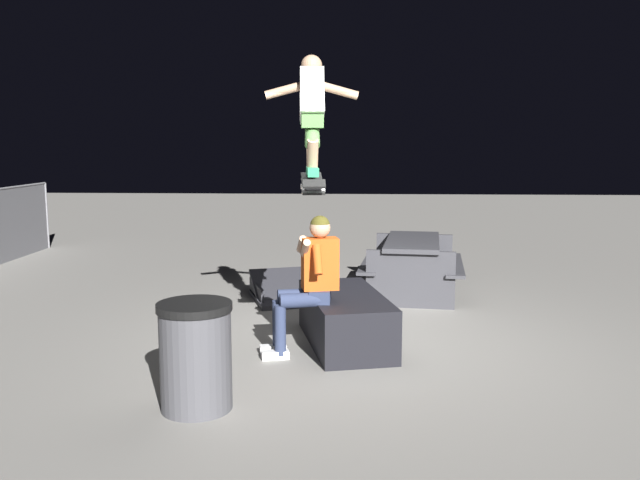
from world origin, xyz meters
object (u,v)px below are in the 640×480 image
object	(u,v)px
kicker_ramp	(289,294)
picnic_table_back	(412,258)
ledge_box_main	(345,319)
person_sitting_on_ledge	(309,277)
trash_bin	(196,356)
skater_airborne	(312,109)
skateboard	(312,183)

from	to	relation	value
kicker_ramp	picnic_table_back	world-z (taller)	picnic_table_back
ledge_box_main	person_sitting_on_ledge	distance (m)	0.70
kicker_ramp	trash_bin	world-z (taller)	trash_bin
kicker_ramp	trash_bin	size ratio (longest dim) A/B	1.44
trash_bin	picnic_table_back	bearing A→B (deg)	-26.50
ledge_box_main	kicker_ramp	world-z (taller)	ledge_box_main
person_sitting_on_ledge	picnic_table_back	size ratio (longest dim) A/B	0.74
kicker_ramp	skater_airborne	bearing A→B (deg)	-168.42
skateboard	kicker_ramp	distance (m)	2.76
person_sitting_on_ledge	trash_bin	bearing A→B (deg)	150.40
skater_airborne	trash_bin	world-z (taller)	skater_airborne
kicker_ramp	skateboard	bearing A→B (deg)	-168.57
person_sitting_on_ledge	skateboard	distance (m)	0.90
person_sitting_on_ledge	kicker_ramp	size ratio (longest dim) A/B	1.12
skateboard	ledge_box_main	bearing A→B (deg)	-42.32
kicker_ramp	picnic_table_back	xyz separation A→B (m)	(0.43, -1.64, 0.43)
picnic_table_back	person_sitting_on_ledge	bearing A→B (deg)	155.17
trash_bin	skater_airborne	bearing A→B (deg)	-29.39
skater_airborne	ledge_box_main	bearing A→B (deg)	-47.94
person_sitting_on_ledge	kicker_ramp	bearing A→B (deg)	10.54
skateboard	trash_bin	bearing A→B (deg)	149.45
ledge_box_main	skateboard	size ratio (longest dim) A/B	1.52
ledge_box_main	kicker_ramp	size ratio (longest dim) A/B	1.30
skater_airborne	picnic_table_back	bearing A→B (deg)	-24.84
kicker_ramp	picnic_table_back	bearing A→B (deg)	-75.14
skater_airborne	trash_bin	size ratio (longest dim) A/B	1.33
person_sitting_on_ledge	picnic_table_back	xyz separation A→B (m)	(2.65, -1.23, -0.26)
picnic_table_back	skater_airborne	bearing A→B (deg)	155.16
skater_airborne	trash_bin	xyz separation A→B (m)	(-1.43, 0.81, -1.93)
ledge_box_main	trash_bin	distance (m)	2.06
person_sitting_on_ledge	kicker_ramp	xyz separation A→B (m)	(2.22, 0.41, -0.69)
trash_bin	person_sitting_on_ledge	bearing A→B (deg)	-29.60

